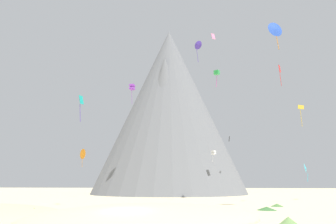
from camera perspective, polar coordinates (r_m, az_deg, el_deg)
The scene contains 21 objects.
dune_foreground_left at distance 31.10m, azimuth -4.18°, elevation -19.16°, with size 23.49×19.26×2.79m, color #CCBA8E.
bush_far_right at distance 34.63m, azimuth -23.58°, elevation -16.73°, with size 2.74×2.74×0.96m, color #568442.
bush_far_left at distance 49.75m, azimuth 19.50°, elevation -15.91°, with size 1.85×1.85×0.44m, color #477238.
bush_near_right at distance 26.42m, azimuth 21.40°, elevation -18.49°, with size 2.12×2.12×0.87m, color #668C4C.
bush_low_patch at distance 32.17m, azimuth -10.25°, elevation -17.89°, with size 1.55×1.55×1.00m, color #668C4C.
bush_ridge_crest at distance 46.16m, azimuth 3.65°, elevation -16.85°, with size 2.76×2.76×0.47m, color #386633.
bush_mid_center at distance 42.76m, azimuth 17.77°, elevation -16.61°, with size 2.48×2.48×0.45m, color #386633.
rock_massif at distance 103.06m, azimuth 0.06°, elevation 0.33°, with size 69.65×69.65×56.68m.
kite_green_high at distance 73.16m, azimuth 8.99°, elevation 7.19°, with size 1.46×1.47×4.09m.
kite_white_low at distance 81.74m, azimuth 8.43°, elevation -7.44°, with size 1.33×1.32×2.88m.
kite_red_mid at distance 62.18m, azimuth 19.97°, elevation 7.25°, with size 0.62×1.05×4.15m.
kite_violet_high at distance 83.67m, azimuth -6.64°, elevation 4.58°, with size 1.43×1.46×5.49m.
kite_gold_mid at distance 62.50m, azimuth 23.37°, elevation 0.32°, with size 1.17×0.50×4.13m.
kite_cyan_low at distance 72.47m, azimuth 24.11°, elevation -9.47°, with size 1.16×2.07×3.81m.
kite_blue_high at distance 51.70m, azimuth 19.23°, elevation 14.24°, with size 2.45×1.43×4.61m.
kite_black_mid at distance 84.25m, azimuth 11.26°, elevation -4.88°, with size 0.41×1.13×1.55m.
kite_teal_mid at distance 51.16m, azimuth -15.77°, elevation 1.74°, with size 0.55×0.93×4.30m.
kite_pink_high at distance 65.69m, azimuth 8.35°, elevation 13.66°, with size 0.88×0.75×1.35m.
kite_rainbow_low at distance 86.38m, azimuth -3.93°, elevation -9.30°, with size 0.87×0.77×4.20m.
kite_indigo_high at distance 69.80m, azimuth 5.54°, elevation 12.19°, with size 1.76×1.38×4.98m.
kite_orange_low at distance 81.59m, azimuth -15.40°, elevation -7.50°, with size 2.27×1.77×4.53m.
Camera 1 is at (6.78, -25.29, 3.34)m, focal length 32.97 mm.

